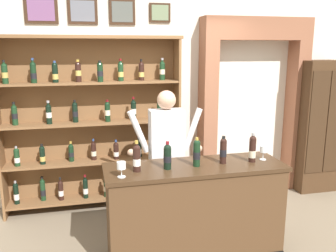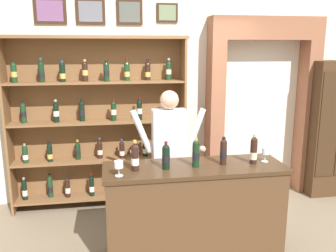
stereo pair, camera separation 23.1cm
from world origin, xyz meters
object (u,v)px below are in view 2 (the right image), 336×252
tasting_bottle_riserva (135,157)px  wine_glass_spare (265,152)px  wine_shelf (99,119)px  wine_glass_center (119,165)px  side_cabinet (328,128)px  tasting_bottle_chianti (223,151)px  tasting_bottle_vin_santo (254,150)px  tasting_bottle_bianco (196,153)px  tasting_counter (194,212)px  tasting_bottle_super_tuscan (166,156)px  shopkeeper (169,146)px

tasting_bottle_riserva → wine_glass_spare: size_ratio=2.03×
wine_shelf → wine_glass_center: size_ratio=16.32×
side_cabinet → tasting_bottle_riserva: bearing=-154.8°
tasting_bottle_riserva → tasting_bottle_chianti: tasting_bottle_riserva is taller
tasting_bottle_riserva → wine_glass_spare: (1.33, 0.05, -0.03)m
side_cabinet → wine_glass_spare: side_cabinet is taller
side_cabinet → wine_glass_center: 3.40m
side_cabinet → tasting_bottle_vin_santo: (-1.71, -1.35, 0.14)m
side_cabinet → tasting_bottle_bianco: size_ratio=6.68×
tasting_counter → tasting_bottle_bianco: 0.63m
tasting_bottle_riserva → wine_glass_center: (-0.16, -0.12, -0.03)m
side_cabinet → tasting_bottle_super_tuscan: size_ratio=7.09×
tasting_counter → wine_glass_spare: size_ratio=12.28×
side_cabinet → shopkeeper: 2.55m
tasting_bottle_riserva → tasting_bottle_super_tuscan: (0.30, -0.00, -0.01)m
tasting_counter → tasting_bottle_super_tuscan: size_ratio=6.59×
tasting_counter → tasting_bottle_chianti: bearing=0.3°
tasting_bottle_riserva → tasting_bottle_vin_santo: size_ratio=0.98×
tasting_bottle_vin_santo → wine_glass_spare: tasting_bottle_vin_santo is taller
tasting_bottle_super_tuscan → tasting_bottle_bianco: (0.30, 0.01, 0.01)m
tasting_bottle_bianco → wine_glass_center: tasting_bottle_bianco is taller
tasting_bottle_super_tuscan → wine_glass_spare: tasting_bottle_super_tuscan is taller
tasting_bottle_bianco → wine_glass_center: bearing=-169.9°
tasting_bottle_bianco → tasting_bottle_vin_santo: 0.60m
tasting_counter → wine_glass_spare: 0.95m
tasting_bottle_vin_santo → wine_glass_center: (-1.35, -0.14, -0.03)m
shopkeeper → tasting_bottle_riserva: shopkeeper is taller
tasting_counter → wine_glass_center: (-0.75, -0.16, 0.59)m
side_cabinet → wine_glass_spare: bearing=-140.0°
wine_shelf → tasting_bottle_super_tuscan: (0.66, -1.47, -0.09)m
shopkeeper → tasting_bottle_vin_santo: shopkeeper is taller
tasting_counter → tasting_bottle_vin_santo: bearing=-1.9°
side_cabinet → wine_glass_spare: (-1.57, -1.31, 0.11)m
tasting_bottle_super_tuscan → tasting_bottle_vin_santo: (0.89, 0.02, 0.01)m
wine_glass_center → tasting_bottle_super_tuscan: bearing=14.8°
wine_shelf → tasting_counter: bearing=-56.2°
tasting_bottle_vin_santo → wine_glass_spare: 0.15m
tasting_bottle_bianco → wine_glass_spare: tasting_bottle_bianco is taller
shopkeeper → tasting_bottle_super_tuscan: 0.70m
side_cabinet → wine_glass_spare: size_ratio=13.20×
tasting_bottle_bianco → wine_glass_spare: (0.74, 0.04, -0.04)m
tasting_counter → tasting_bottle_chianti: tasting_bottle_chianti is taller
tasting_bottle_riserva → tasting_bottle_super_tuscan: size_ratio=1.09×
tasting_bottle_riserva → wine_glass_spare: tasting_bottle_riserva is taller
tasting_counter → tasting_bottle_super_tuscan: tasting_bottle_super_tuscan is taller
tasting_counter → wine_glass_center: size_ratio=12.65×
tasting_bottle_chianti → tasting_bottle_vin_santo: 0.31m
wine_shelf → tasting_bottle_super_tuscan: 1.61m
tasting_bottle_riserva → tasting_bottle_chianti: (0.88, 0.04, 0.00)m
tasting_counter → tasting_bottle_super_tuscan: (-0.29, -0.04, 0.62)m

